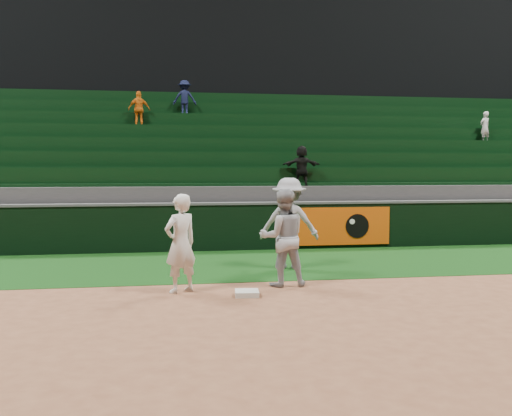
{
  "coord_description": "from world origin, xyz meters",
  "views": [
    {
      "loc": [
        -1.62,
        -9.53,
        2.14
      ],
      "look_at": [
        0.24,
        2.3,
        1.3
      ],
      "focal_mm": 40.0,
      "sensor_mm": 36.0,
      "label": 1
    }
  ],
  "objects_px": {
    "baserunner": "(283,238)",
    "base_coach": "(289,223)",
    "first_baseman": "(181,243)",
    "first_base": "(247,293)"
  },
  "relations": [
    {
      "from": "baserunner",
      "to": "base_coach",
      "type": "height_order",
      "value": "base_coach"
    },
    {
      "from": "baserunner",
      "to": "base_coach",
      "type": "xyz_separation_m",
      "value": [
        0.49,
        1.75,
        0.09
      ]
    },
    {
      "from": "first_baseman",
      "to": "base_coach",
      "type": "relative_size",
      "value": 0.88
    },
    {
      "from": "first_baseman",
      "to": "base_coach",
      "type": "xyz_separation_m",
      "value": [
        2.34,
        2.01,
        0.12
      ]
    },
    {
      "from": "first_base",
      "to": "baserunner",
      "type": "xyz_separation_m",
      "value": [
        0.76,
        0.71,
        0.84
      ]
    },
    {
      "from": "first_baseman",
      "to": "baserunner",
      "type": "relative_size",
      "value": 0.96
    },
    {
      "from": "first_baseman",
      "to": "base_coach",
      "type": "height_order",
      "value": "base_coach"
    },
    {
      "from": "baserunner",
      "to": "base_coach",
      "type": "distance_m",
      "value": 1.82
    },
    {
      "from": "first_base",
      "to": "first_baseman",
      "type": "distance_m",
      "value": 1.43
    },
    {
      "from": "first_base",
      "to": "base_coach",
      "type": "height_order",
      "value": "base_coach"
    }
  ]
}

